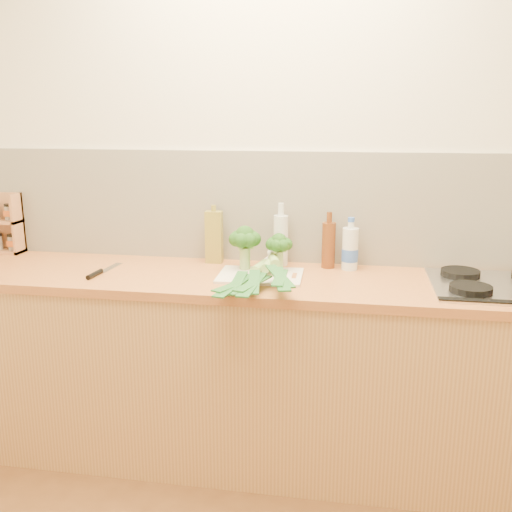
{
  "coord_description": "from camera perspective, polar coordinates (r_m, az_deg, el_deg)",
  "views": [
    {
      "loc": [
        0.39,
        -1.23,
        1.61
      ],
      "look_at": [
        -0.01,
        1.1,
        1.02
      ],
      "focal_mm": 40.0,
      "sensor_mm": 36.0,
      "label": 1
    }
  ],
  "objects": [
    {
      "name": "broccoli_left",
      "position": [
        2.62,
        -1.12,
        1.66
      ],
      "size": [
        0.15,
        0.15,
        0.2
      ],
      "color": "#8BAC64",
      "rests_on": "chopping_board"
    },
    {
      "name": "leek_back",
      "position": [
        2.48,
        2.0,
        -0.96
      ],
      "size": [
        0.19,
        0.61,
        0.04
      ],
      "rotation": [
        0.0,
        0.0,
        0.22
      ],
      "color": "white",
      "rests_on": "chopping_board"
    },
    {
      "name": "oil_tin",
      "position": [
        2.79,
        -4.22,
        1.94
      ],
      "size": [
        0.08,
        0.05,
        0.29
      ],
      "color": "olive",
      "rests_on": "counter"
    },
    {
      "name": "broccoli_right",
      "position": [
        2.61,
        2.31,
        1.12
      ],
      "size": [
        0.12,
        0.12,
        0.17
      ],
      "color": "#8BAC64",
      "rests_on": "chopping_board"
    },
    {
      "name": "glass_bottle",
      "position": [
        2.74,
        2.49,
        1.69
      ],
      "size": [
        0.07,
        0.07,
        0.3
      ],
      "color": "silver",
      "rests_on": "counter"
    },
    {
      "name": "chopping_board",
      "position": [
        2.56,
        0.44,
        -1.97
      ],
      "size": [
        0.38,
        0.28,
        0.01
      ],
      "primitive_type": "cube",
      "rotation": [
        0.0,
        0.0,
        0.03
      ],
      "color": "beige",
      "rests_on": "counter"
    },
    {
      "name": "gas_hob",
      "position": [
        2.6,
        23.44,
        -2.68
      ],
      "size": [
        0.58,
        0.5,
        0.04
      ],
      "color": "silver",
      "rests_on": "counter"
    },
    {
      "name": "leek_mid",
      "position": [
        2.51,
        0.98,
        -1.2
      ],
      "size": [
        0.11,
        0.7,
        0.04
      ],
      "rotation": [
        0.0,
        0.0,
        -0.06
      ],
      "color": "white",
      "rests_on": "chopping_board"
    },
    {
      "name": "leek_front",
      "position": [
        2.52,
        -0.21,
        -1.53
      ],
      "size": [
        0.18,
        0.66,
        0.04
      ],
      "rotation": [
        0.0,
        0.0,
        -0.18
      ],
      "color": "white",
      "rests_on": "chopping_board"
    },
    {
      "name": "water_bottle",
      "position": [
        2.7,
        9.39,
        0.61
      ],
      "size": [
        0.08,
        0.08,
        0.23
      ],
      "color": "silver",
      "rests_on": "counter"
    },
    {
      "name": "counter",
      "position": [
        2.72,
        0.65,
        -11.21
      ],
      "size": [
        3.2,
        0.62,
        0.9
      ],
      "color": "tan",
      "rests_on": "ground"
    },
    {
      "name": "chefs_knife",
      "position": [
        2.7,
        -15.45,
        -1.6
      ],
      "size": [
        0.05,
        0.3,
        0.02
      ],
      "rotation": [
        0.0,
        0.0,
        -0.07
      ],
      "color": "silver",
      "rests_on": "counter"
    },
    {
      "name": "room_shell",
      "position": [
        2.79,
        1.63,
        4.89
      ],
      "size": [
        3.5,
        3.5,
        3.5
      ],
      "color": "beige",
      "rests_on": "ground"
    },
    {
      "name": "amber_bottle",
      "position": [
        2.71,
        7.27,
        1.18
      ],
      "size": [
        0.06,
        0.06,
        0.27
      ],
      "color": "#5E2E12",
      "rests_on": "counter"
    }
  ]
}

